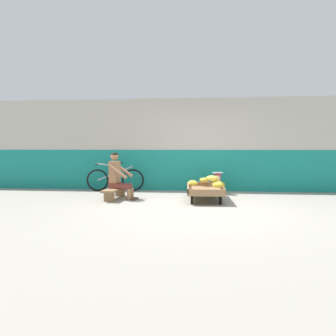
% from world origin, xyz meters
% --- Properties ---
extents(ground_plane, '(80.00, 80.00, 0.00)m').
position_xyz_m(ground_plane, '(0.00, 0.00, 0.00)').
color(ground_plane, gray).
extents(back_wall, '(16.00, 0.30, 2.68)m').
position_xyz_m(back_wall, '(0.00, 2.74, 1.34)').
color(back_wall, '#19847A').
rests_on(back_wall, ground).
extents(banana_cart, '(0.88, 1.46, 0.36)m').
position_xyz_m(banana_cart, '(0.10, 1.02, 0.24)').
color(banana_cart, '#8E6B47').
rests_on(banana_cart, ground).
extents(banana_pile, '(0.86, 1.16, 0.25)m').
position_xyz_m(banana_pile, '(0.20, 0.97, 0.47)').
color(banana_pile, yellow).
rests_on(banana_pile, banana_cart).
extents(low_bench, '(0.39, 1.12, 0.27)m').
position_xyz_m(low_bench, '(-2.10, 1.01, 0.20)').
color(low_bench, olive).
rests_on(low_bench, ground).
extents(vendor_seated, '(0.71, 0.53, 1.14)m').
position_xyz_m(vendor_seated, '(-2.01, 1.00, 0.57)').
color(vendor_seated, '#9E704C').
rests_on(vendor_seated, ground).
extents(plastic_crate, '(0.36, 0.28, 0.30)m').
position_xyz_m(plastic_crate, '(0.47, 2.02, 0.15)').
color(plastic_crate, gold).
rests_on(plastic_crate, ground).
extents(weighing_scale, '(0.30, 0.30, 0.29)m').
position_xyz_m(weighing_scale, '(0.47, 2.02, 0.45)').
color(weighing_scale, '#28282D').
rests_on(weighing_scale, plastic_crate).
extents(bicycle_near_left, '(1.65, 0.48, 0.86)m').
position_xyz_m(bicycle_near_left, '(-2.45, 2.30, 0.35)').
color(bicycle_near_left, black).
rests_on(bicycle_near_left, ground).
extents(shopping_bag, '(0.18, 0.12, 0.24)m').
position_xyz_m(shopping_bag, '(0.44, 1.50, 0.12)').
color(shopping_bag, green).
rests_on(shopping_bag, ground).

